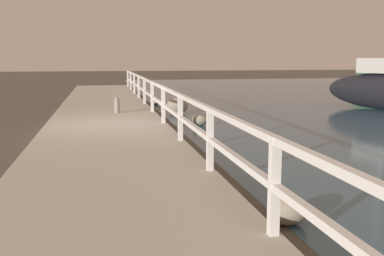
{
  "coord_description": "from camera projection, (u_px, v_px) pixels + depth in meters",
  "views": [
    {
      "loc": [
        -0.13,
        -12.19,
        2.03
      ],
      "look_at": [
        1.9,
        -2.19,
        0.44
      ],
      "focal_mm": 42.0,
      "sensor_mm": 36.0,
      "label": 1
    }
  ],
  "objects": [
    {
      "name": "ground_plane",
      "position": [
        107.0,
        134.0,
        12.14
      ],
      "size": [
        120.0,
        120.0,
        0.0
      ],
      "primitive_type": "plane",
      "color": "#4C473D"
    },
    {
      "name": "dock_walkway",
      "position": [
        107.0,
        129.0,
        12.12
      ],
      "size": [
        3.28,
        36.0,
        0.26
      ],
      "color": "#B2AD9E",
      "rests_on": "ground"
    },
    {
      "name": "railing",
      "position": [
        163.0,
        98.0,
        12.3
      ],
      "size": [
        0.1,
        32.5,
        1.02
      ],
      "color": "white",
      "rests_on": "dock_walkway"
    },
    {
      "name": "boulder_upstream",
      "position": [
        177.0,
        106.0,
        16.52
      ],
      "size": [
        0.79,
        0.71,
        0.59
      ],
      "color": "gray",
      "rests_on": "ground"
    },
    {
      "name": "boulder_near_dock",
      "position": [
        287.0,
        209.0,
        5.52
      ],
      "size": [
        0.51,
        0.46,
        0.38
      ],
      "color": "gray",
      "rests_on": "ground"
    },
    {
      "name": "boulder_mid_strip",
      "position": [
        200.0,
        120.0,
        13.62
      ],
      "size": [
        0.48,
        0.43,
        0.36
      ],
      "color": "gray",
      "rests_on": "ground"
    },
    {
      "name": "boulder_water_edge",
      "position": [
        155.0,
        101.0,
        19.64
      ],
      "size": [
        0.45,
        0.41,
        0.34
      ],
      "color": "gray",
      "rests_on": "ground"
    },
    {
      "name": "mooring_bollard",
      "position": [
        117.0,
        105.0,
        14.65
      ],
      "size": [
        0.18,
        0.18,
        0.53
      ],
      "color": "gray",
      "rests_on": "dock_walkway"
    }
  ]
}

